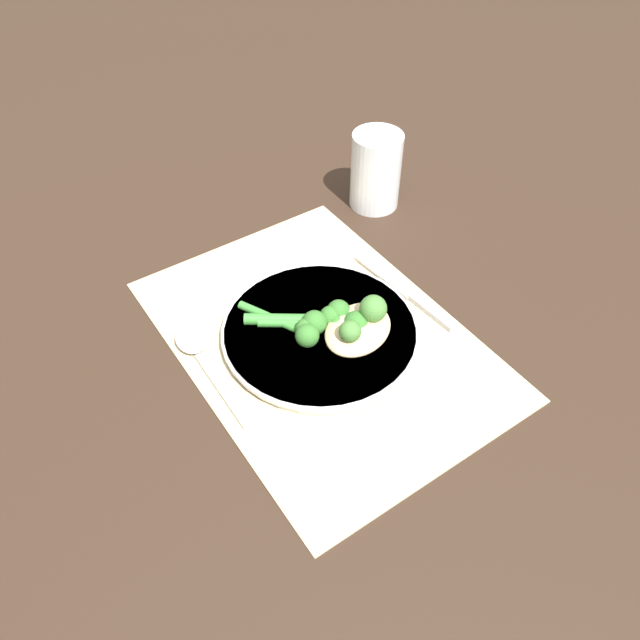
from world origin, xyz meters
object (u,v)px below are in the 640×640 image
object	(u,v)px
broccoli_stalk_front	(320,316)
broccoli_stalk_left	(305,328)
water_glass	(376,171)
plate	(320,332)
broccoli_stalk_right	(340,323)
chicken_fillet	(358,329)
knife	(406,290)
spoon	(197,351)

from	to	relation	value
broccoli_stalk_front	broccoli_stalk_left	bearing A→B (deg)	-40.04
water_glass	plate	bearing A→B (deg)	-50.43
broccoli_stalk_left	water_glass	xyz separation A→B (m)	(-0.19, 0.25, 0.03)
broccoli_stalk_right	broccoli_stalk_left	distance (m)	0.04
chicken_fillet	broccoli_stalk_right	distance (m)	0.02
plate	broccoli_stalk_left	size ratio (longest dim) A/B	2.09
broccoli_stalk_right	knife	size ratio (longest dim) A/B	0.62
spoon	water_glass	world-z (taller)	water_glass
chicken_fillet	spoon	world-z (taller)	chicken_fillet
chicken_fillet	water_glass	world-z (taller)	water_glass
chicken_fillet	water_glass	distance (m)	0.30
broccoli_stalk_right	knife	world-z (taller)	broccoli_stalk_right
broccoli_stalk_front	knife	size ratio (longest dim) A/B	0.65
water_glass	knife	bearing A→B (deg)	-25.87
broccoli_stalk_right	spoon	size ratio (longest dim) A/B	0.64
chicken_fillet	broccoli_stalk_front	distance (m)	0.05
spoon	knife	bearing A→B (deg)	-10.50
plate	broccoli_stalk_right	size ratio (longest dim) A/B	2.18
broccoli_stalk_left	spoon	xyz separation A→B (m)	(-0.06, -0.12, -0.02)
plate	spoon	bearing A→B (deg)	-113.44
broccoli_stalk_right	chicken_fillet	bearing A→B (deg)	65.15
broccoli_stalk_front	water_glass	distance (m)	0.29
water_glass	spoon	bearing A→B (deg)	-70.41
plate	broccoli_stalk_front	world-z (taller)	broccoli_stalk_front
plate	spoon	world-z (taller)	plate
knife	water_glass	bearing A→B (deg)	60.42
chicken_fillet	broccoli_stalk_front	world-z (taller)	broccoli_stalk_front
chicken_fillet	broccoli_stalk_left	bearing A→B (deg)	-124.76
plate	water_glass	world-z (taller)	water_glass
broccoli_stalk_left	broccoli_stalk_right	bearing A→B (deg)	132.68
knife	broccoli_stalk_left	bearing A→B (deg)	177.04
broccoli_stalk_left	spoon	bearing A→B (deg)	-52.15
broccoli_stalk_left	broccoli_stalk_front	bearing A→B (deg)	169.32
broccoli_stalk_left	knife	xyz separation A→B (m)	(-0.00, 0.16, -0.02)
plate	knife	bearing A→B (deg)	91.18
broccoli_stalk_front	chicken_fillet	bearing A→B (deg)	65.27
plate	spoon	size ratio (longest dim) A/B	1.40
broccoli_stalk_right	plate	bearing A→B (deg)	-93.55
water_glass	chicken_fillet	bearing A→B (deg)	-41.53
spoon	water_glass	distance (m)	0.39
broccoli_stalk_right	water_glass	xyz separation A→B (m)	(-0.20, 0.21, 0.03)
chicken_fillet	spoon	bearing A→B (deg)	-119.35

